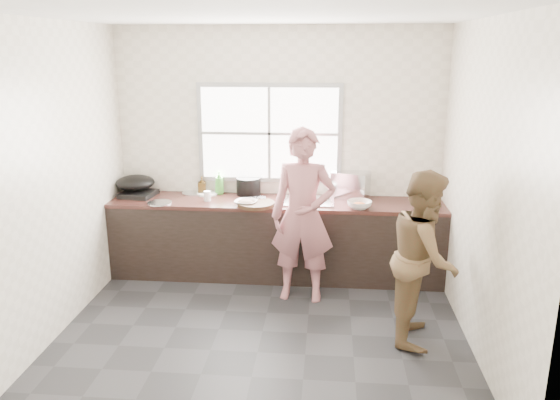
# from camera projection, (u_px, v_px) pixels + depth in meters

# --- Properties ---
(floor) EXTENTS (3.60, 3.20, 0.01)m
(floor) POSITION_uv_depth(u_px,v_px,m) (263.00, 332.00, 4.91)
(floor) COLOR #27272A
(floor) RESTS_ON ground
(ceiling) EXTENTS (3.60, 3.20, 0.01)m
(ceiling) POSITION_uv_depth(u_px,v_px,m) (260.00, 15.00, 4.18)
(ceiling) COLOR silver
(ceiling) RESTS_ON wall_back
(wall_back) EXTENTS (3.60, 0.01, 2.70)m
(wall_back) POSITION_uv_depth(u_px,v_px,m) (279.00, 151.00, 6.09)
(wall_back) COLOR silver
(wall_back) RESTS_ON ground
(wall_left) EXTENTS (0.01, 3.20, 2.70)m
(wall_left) POSITION_uv_depth(u_px,v_px,m) (54.00, 181.00, 4.70)
(wall_left) COLOR beige
(wall_left) RESTS_ON ground
(wall_right) EXTENTS (0.01, 3.20, 2.70)m
(wall_right) POSITION_uv_depth(u_px,v_px,m) (483.00, 191.00, 4.39)
(wall_right) COLOR beige
(wall_right) RESTS_ON ground
(wall_front) EXTENTS (3.60, 0.01, 2.70)m
(wall_front) POSITION_uv_depth(u_px,v_px,m) (226.00, 257.00, 3.01)
(wall_front) COLOR beige
(wall_front) RESTS_ON ground
(cabinet) EXTENTS (3.60, 0.62, 0.82)m
(cabinet) POSITION_uv_depth(u_px,v_px,m) (276.00, 240.00, 6.04)
(cabinet) COLOR black
(cabinet) RESTS_ON floor
(countertop) EXTENTS (3.60, 0.64, 0.04)m
(countertop) POSITION_uv_depth(u_px,v_px,m) (276.00, 203.00, 5.92)
(countertop) COLOR #361B16
(countertop) RESTS_ON cabinet
(sink) EXTENTS (0.55, 0.45, 0.02)m
(sink) POSITION_uv_depth(u_px,v_px,m) (308.00, 201.00, 5.89)
(sink) COLOR silver
(sink) RESTS_ON countertop
(faucet) EXTENTS (0.02, 0.02, 0.30)m
(faucet) POSITION_uv_depth(u_px,v_px,m) (309.00, 184.00, 6.04)
(faucet) COLOR silver
(faucet) RESTS_ON countertop
(window_frame) EXTENTS (1.60, 0.05, 1.10)m
(window_frame) POSITION_uv_depth(u_px,v_px,m) (270.00, 133.00, 6.03)
(window_frame) COLOR #9EA0A5
(window_frame) RESTS_ON wall_back
(window_glazing) EXTENTS (1.50, 0.01, 1.00)m
(window_glazing) POSITION_uv_depth(u_px,v_px,m) (269.00, 134.00, 6.00)
(window_glazing) COLOR white
(window_glazing) RESTS_ON window_frame
(woman) EXTENTS (0.62, 0.43, 1.62)m
(woman) POSITION_uv_depth(u_px,v_px,m) (303.00, 221.00, 5.37)
(woman) COLOR #B16A6F
(woman) RESTS_ON floor
(person_side) EXTENTS (0.69, 0.82, 1.50)m
(person_side) POSITION_uv_depth(u_px,v_px,m) (424.00, 257.00, 4.63)
(person_side) COLOR brown
(person_side) RESTS_ON floor
(cutting_board) EXTENTS (0.46, 0.46, 0.04)m
(cutting_board) POSITION_uv_depth(u_px,v_px,m) (256.00, 204.00, 5.73)
(cutting_board) COLOR #322213
(cutting_board) RESTS_ON countertop
(cleaver) EXTENTS (0.20, 0.12, 0.01)m
(cleaver) POSITION_uv_depth(u_px,v_px,m) (257.00, 198.00, 5.88)
(cleaver) COLOR #AAABB1
(cleaver) RESTS_ON cutting_board
(bowl_mince) EXTENTS (0.28, 0.28, 0.06)m
(bowl_mince) POSITION_uv_depth(u_px,v_px,m) (246.00, 203.00, 5.73)
(bowl_mince) COLOR silver
(bowl_mince) RESTS_ON countertop
(bowl_crabs) EXTENTS (0.27, 0.27, 0.06)m
(bowl_crabs) POSITION_uv_depth(u_px,v_px,m) (359.00, 205.00, 5.63)
(bowl_crabs) COLOR silver
(bowl_crabs) RESTS_ON countertop
(bowl_held) EXTENTS (0.25, 0.25, 0.07)m
(bowl_held) POSITION_uv_depth(u_px,v_px,m) (304.00, 204.00, 5.68)
(bowl_held) COLOR silver
(bowl_held) RESTS_ON countertop
(black_pot) EXTENTS (0.33, 0.33, 0.20)m
(black_pot) POSITION_uv_depth(u_px,v_px,m) (248.00, 186.00, 6.14)
(black_pot) COLOR black
(black_pot) RESTS_ON countertop
(plate_food) EXTENTS (0.26, 0.26, 0.02)m
(plate_food) POSITION_uv_depth(u_px,v_px,m) (207.00, 194.00, 6.17)
(plate_food) COLOR white
(plate_food) RESTS_ON countertop
(bottle_green) EXTENTS (0.14, 0.14, 0.27)m
(bottle_green) POSITION_uv_depth(u_px,v_px,m) (219.00, 183.00, 6.16)
(bottle_green) COLOR green
(bottle_green) RESTS_ON countertop
(bottle_brown_tall) EXTENTS (0.09, 0.10, 0.18)m
(bottle_brown_tall) POSITION_uv_depth(u_px,v_px,m) (202.00, 186.00, 6.19)
(bottle_brown_tall) COLOR #422E10
(bottle_brown_tall) RESTS_ON countertop
(bottle_brown_short) EXTENTS (0.14, 0.14, 0.16)m
(bottle_brown_short) POSITION_uv_depth(u_px,v_px,m) (246.00, 188.00, 6.15)
(bottle_brown_short) COLOR #402210
(bottle_brown_short) RESTS_ON countertop
(glass_jar) EXTENTS (0.08, 0.08, 0.11)m
(glass_jar) POSITION_uv_depth(u_px,v_px,m) (207.00, 196.00, 5.91)
(glass_jar) COLOR white
(glass_jar) RESTS_ON countertop
(burner) EXTENTS (0.39, 0.39, 0.05)m
(burner) POSITION_uv_depth(u_px,v_px,m) (138.00, 194.00, 6.09)
(burner) COLOR black
(burner) RESTS_ON countertop
(wok) EXTENTS (0.55, 0.55, 0.16)m
(wok) POSITION_uv_depth(u_px,v_px,m) (135.00, 183.00, 6.12)
(wok) COLOR black
(wok) RESTS_ON burner
(dish_rack) EXTENTS (0.45, 0.38, 0.29)m
(dish_rack) POSITION_uv_depth(u_px,v_px,m) (351.00, 184.00, 6.03)
(dish_rack) COLOR #BABCC1
(dish_rack) RESTS_ON countertop
(pot_lid_left) EXTENTS (0.26, 0.26, 0.01)m
(pot_lid_left) POSITION_uv_depth(u_px,v_px,m) (160.00, 203.00, 5.82)
(pot_lid_left) COLOR silver
(pot_lid_left) RESTS_ON countertop
(pot_lid_right) EXTENTS (0.32, 0.32, 0.01)m
(pot_lid_right) POSITION_uv_depth(u_px,v_px,m) (194.00, 193.00, 6.22)
(pot_lid_right) COLOR #B7B8BE
(pot_lid_right) RESTS_ON countertop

